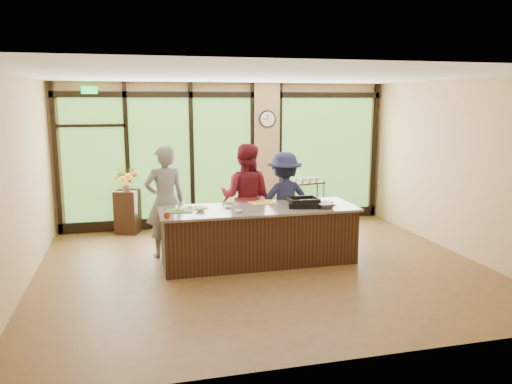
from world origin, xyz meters
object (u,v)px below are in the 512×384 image
roasting_pan (303,204)px  flower_stand (128,212)px  cook_left (165,201)px  island_base (259,236)px  bar_cart (306,196)px  cook_right (284,200)px

roasting_pan → flower_stand: 3.84m
cook_left → flower_stand: cook_left is taller
island_base → bar_cart: bearing=54.5°
cook_right → island_base: bearing=47.0°
cook_right → roasting_pan: (0.05, -0.84, 0.09)m
flower_stand → roasting_pan: bearing=-23.2°
cook_right → bar_cart: (0.97, 1.57, -0.26)m
cook_left → flower_stand: bearing=-80.7°
roasting_pan → flower_stand: bearing=151.6°
cook_left → bar_cart: (3.08, 1.58, -0.35)m
roasting_pan → island_base: bearing=-175.6°
cook_left → bar_cart: cook_left is taller
cook_left → flower_stand: size_ratio=2.19×
island_base → flower_stand: 3.22m
cook_left → roasting_pan: 2.32m
flower_stand → cook_right: bearing=-12.9°
cook_left → flower_stand: 1.92m
island_base → flower_stand: island_base is taller
roasting_pan → bar_cart: size_ratio=0.47×
bar_cart → cook_right: bearing=-132.1°
roasting_pan → flower_stand: roasting_pan is taller
island_base → bar_cart: bar_cart is taller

